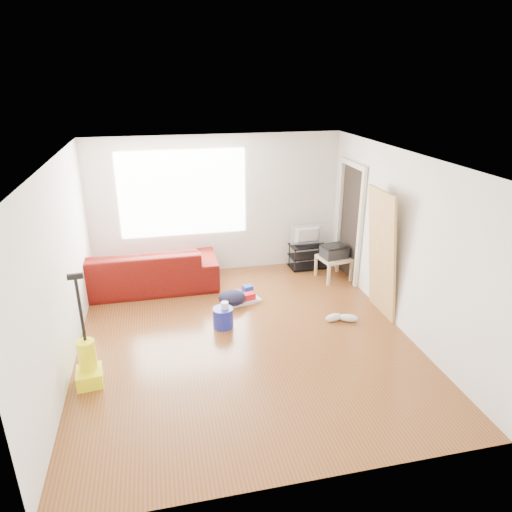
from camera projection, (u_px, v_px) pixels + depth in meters
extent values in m
cube|color=brown|center=(245.00, 338.00, 6.39)|extent=(4.50, 5.00, 0.01)
cube|color=white|center=(243.00, 159.00, 5.46)|extent=(4.50, 5.00, 0.01)
cube|color=white|center=(217.00, 205.00, 8.19)|extent=(4.50, 0.01, 2.50)
cube|color=white|center=(304.00, 367.00, 3.66)|extent=(4.50, 0.01, 2.50)
cube|color=white|center=(60.00, 270.00, 5.47)|extent=(0.01, 5.00, 2.50)
cube|color=white|center=(402.00, 243.00, 6.38)|extent=(0.01, 5.00, 2.50)
cube|color=white|center=(183.00, 194.00, 7.96)|extent=(2.20, 0.01, 1.50)
cube|color=silver|center=(360.00, 232.00, 7.60)|extent=(0.06, 0.08, 2.00)
cube|color=silver|center=(339.00, 216.00, 8.41)|extent=(0.06, 0.08, 2.00)
cube|color=silver|center=(354.00, 164.00, 7.62)|extent=(0.06, 0.98, 0.08)
cube|color=black|center=(351.00, 224.00, 8.01)|extent=(0.01, 0.86, 1.98)
imported|color=#590701|center=(145.00, 288.00, 7.88)|extent=(2.49, 0.97, 0.73)
cube|color=black|center=(307.00, 266.00, 8.72)|extent=(0.69, 0.42, 0.02)
cube|color=black|center=(307.00, 256.00, 8.64)|extent=(0.69, 0.42, 0.02)
cube|color=black|center=(308.00, 245.00, 8.57)|extent=(0.69, 0.42, 0.02)
cylinder|color=black|center=(295.00, 261.00, 8.43)|extent=(0.02, 0.02, 0.46)
cylinder|color=black|center=(289.00, 255.00, 8.72)|extent=(0.02, 0.02, 0.46)
cylinder|color=black|center=(326.00, 258.00, 8.58)|extent=(0.02, 0.02, 0.46)
cylinder|color=black|center=(319.00, 252.00, 8.87)|extent=(0.02, 0.02, 0.46)
imported|color=black|center=(308.00, 236.00, 8.49)|extent=(0.63, 0.08, 0.36)
cube|color=#E0C087|center=(334.00, 258.00, 8.13)|extent=(0.58, 0.58, 0.05)
cube|color=#E0C087|center=(329.00, 276.00, 7.93)|extent=(0.05, 0.05, 0.37)
cube|color=#E0C087|center=(316.00, 266.00, 8.33)|extent=(0.05, 0.05, 0.37)
cube|color=#E0C087|center=(351.00, 272.00, 8.09)|extent=(0.05, 0.05, 0.37)
cube|color=#E0C087|center=(337.00, 262.00, 8.49)|extent=(0.05, 0.05, 0.37)
cube|color=black|center=(334.00, 252.00, 8.09)|extent=(0.48, 0.39, 0.19)
cube|color=black|center=(335.00, 246.00, 8.05)|extent=(0.43, 0.34, 0.04)
cylinder|color=#1A229B|center=(223.00, 326.00, 6.69)|extent=(0.35, 0.35, 0.29)
cylinder|color=white|center=(225.00, 314.00, 6.62)|extent=(0.11, 0.11, 0.10)
cube|color=silver|center=(241.00, 299.00, 7.47)|extent=(0.63, 0.55, 0.04)
cube|color=red|center=(249.00, 296.00, 7.38)|extent=(0.22, 0.17, 0.11)
cube|color=#632B83|center=(234.00, 294.00, 7.47)|extent=(0.27, 0.22, 0.09)
cube|color=#1B38A7|center=(248.00, 290.00, 7.56)|extent=(0.18, 0.16, 0.15)
ellipsoid|color=black|center=(232.00, 305.00, 7.32)|extent=(0.49, 0.41, 0.24)
ellipsoid|color=silver|center=(334.00, 317.00, 6.82)|extent=(0.30, 0.17, 0.11)
ellipsoid|color=silver|center=(348.00, 318.00, 6.80)|extent=(0.31, 0.23, 0.11)
cube|color=#FFFC12|center=(90.00, 377.00, 5.42)|extent=(0.32, 0.36, 0.19)
cylinder|color=#FFFC12|center=(87.00, 355.00, 5.36)|extent=(0.21, 0.21, 0.36)
cylinder|color=black|center=(80.00, 310.00, 5.18)|extent=(0.04, 0.04, 0.78)
cube|color=black|center=(75.00, 276.00, 5.02)|extent=(0.17, 0.06, 0.06)
cube|color=#AF7447|center=(375.00, 312.00, 7.09)|extent=(0.24, 0.78, 1.94)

